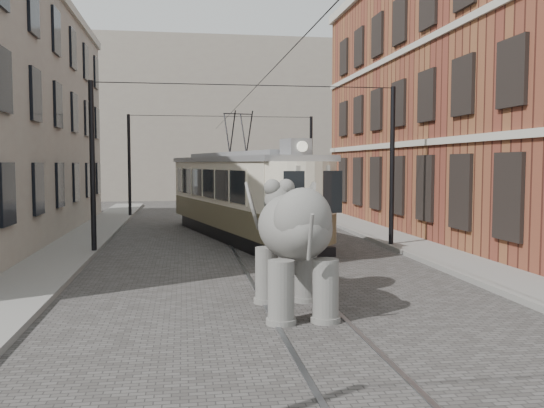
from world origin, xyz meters
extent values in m
plane|color=#484542|center=(0.00, 0.00, 0.00)|extent=(120.00, 120.00, 0.00)
cube|color=slate|center=(6.00, 0.00, 0.07)|extent=(2.00, 60.00, 0.15)
cube|color=slate|center=(-6.50, 0.00, 0.07)|extent=(2.00, 60.00, 0.15)
cube|color=brown|center=(11.00, 9.00, 6.00)|extent=(8.00, 26.00, 12.00)
cube|color=gray|center=(0.00, 40.00, 7.00)|extent=(28.00, 10.00, 14.00)
camera|label=1|loc=(-2.50, -14.90, 3.18)|focal=38.63mm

